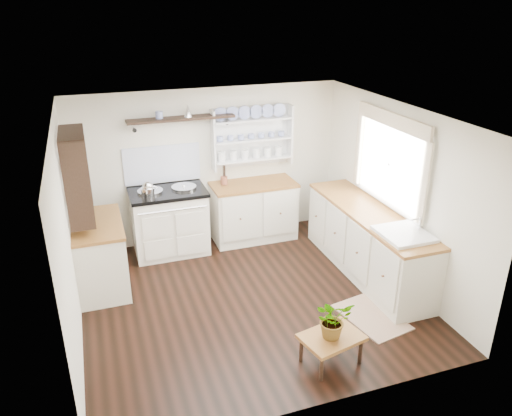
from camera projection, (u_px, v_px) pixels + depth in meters
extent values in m
cube|color=black|center=(249.00, 298.00, 6.25)|extent=(4.00, 3.80, 0.01)
cube|color=silver|center=(209.00, 166.00, 7.45)|extent=(4.00, 0.02, 2.30)
cube|color=silver|center=(397.00, 193.00, 6.40)|extent=(0.02, 3.80, 2.30)
cube|color=silver|center=(67.00, 239.00, 5.20)|extent=(0.02, 3.80, 2.30)
cube|color=white|center=(248.00, 116.00, 5.35)|extent=(4.00, 3.80, 0.01)
cube|color=white|center=(390.00, 164.00, 6.38)|extent=(0.04, 1.40, 1.00)
cube|color=white|center=(389.00, 165.00, 6.38)|extent=(0.02, 1.50, 1.10)
cube|color=beige|center=(392.00, 120.00, 6.14)|extent=(0.04, 1.55, 0.18)
cube|color=silver|center=(170.00, 223.00, 7.23)|extent=(1.04, 0.67, 0.91)
cube|color=black|center=(167.00, 192.00, 7.04)|extent=(1.08, 0.71, 0.05)
cylinder|color=silver|center=(150.00, 191.00, 6.95)|extent=(0.35, 0.35, 0.03)
cylinder|color=silver|center=(184.00, 187.00, 7.10)|extent=(0.35, 0.35, 0.03)
cylinder|color=silver|center=(173.00, 210.00, 6.76)|extent=(0.93, 0.02, 0.02)
cube|color=beige|center=(254.00, 211.00, 7.65)|extent=(1.25, 0.60, 0.88)
cube|color=brown|center=(253.00, 184.00, 7.48)|extent=(1.27, 0.63, 0.04)
cube|color=beige|center=(367.00, 243.00, 6.68)|extent=(0.60, 2.40, 0.88)
cube|color=brown|center=(370.00, 213.00, 6.50)|extent=(0.62, 2.43, 0.04)
cube|color=white|center=(403.00, 243.00, 5.88)|extent=(0.55, 0.60, 0.28)
cylinder|color=silver|center=(419.00, 225.00, 5.86)|extent=(0.02, 0.02, 0.22)
cube|color=beige|center=(101.00, 255.00, 6.35)|extent=(0.60, 1.10, 0.88)
cube|color=brown|center=(96.00, 224.00, 6.18)|extent=(0.62, 1.13, 0.04)
cube|color=white|center=(251.00, 136.00, 7.47)|extent=(1.20, 0.03, 0.90)
cube|color=white|center=(252.00, 138.00, 7.39)|extent=(1.20, 0.22, 0.02)
cylinder|color=navy|center=(252.00, 119.00, 7.30)|extent=(0.20, 0.02, 0.20)
cube|color=black|center=(181.00, 118.00, 6.92)|extent=(1.50, 0.24, 0.04)
cone|color=black|center=(134.00, 129.00, 6.83)|extent=(0.06, 0.20, 0.06)
cone|color=black|center=(225.00, 122.00, 7.22)|extent=(0.06, 0.20, 0.06)
cube|color=black|center=(77.00, 174.00, 5.87)|extent=(0.28, 0.80, 1.05)
cylinder|color=brown|center=(224.00, 180.00, 7.38)|extent=(0.10, 0.10, 0.12)
cube|color=brown|center=(332.00, 337.00, 5.04)|extent=(0.68, 0.55, 0.04)
cylinder|color=black|center=(321.00, 369.00, 4.85)|extent=(0.04, 0.04, 0.29)
cylinder|color=black|center=(301.00, 350.00, 5.11)|extent=(0.04, 0.04, 0.29)
cylinder|color=black|center=(360.00, 351.00, 5.09)|extent=(0.04, 0.04, 0.29)
cylinder|color=black|center=(339.00, 334.00, 5.35)|extent=(0.04, 0.04, 0.29)
imported|color=#3F7233|center=(333.00, 319.00, 4.95)|extent=(0.40, 0.36, 0.41)
cube|color=#83624C|center=(371.00, 317.00, 5.86)|extent=(0.70, 0.94, 0.02)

